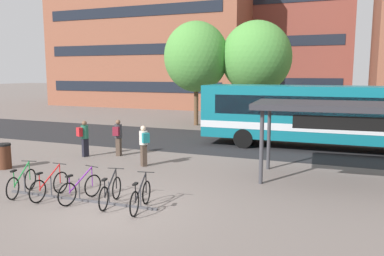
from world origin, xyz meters
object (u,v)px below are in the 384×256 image
(parked_bicycle_black_3, at_px, (110,192))
(trash_bin, at_px, (4,156))
(commuter_teal_pack_0, at_px, (144,143))
(street_tree_1, at_px, (196,57))
(commuter_red_pack_1, at_px, (84,136))
(street_tree_0, at_px, (256,58))
(parked_bicycle_green_0, at_px, (22,183))
(parked_bicycle_purple_2, at_px, (80,189))
(transit_shelter, at_px, (349,109))
(commuter_maroon_pack_2, at_px, (118,135))
(parked_bicycle_black_4, at_px, (141,197))
(city_bus, at_px, (322,114))
(parked_bicycle_red_1, at_px, (50,186))

(parked_bicycle_black_3, distance_m, trash_bin, 6.75)
(parked_bicycle_black_3, bearing_deg, commuter_teal_pack_0, 4.66)
(street_tree_1, bearing_deg, commuter_red_pack_1, -94.94)
(commuter_red_pack_1, distance_m, street_tree_0, 14.51)
(commuter_teal_pack_0, bearing_deg, parked_bicycle_green_0, 108.00)
(parked_bicycle_green_0, distance_m, parked_bicycle_black_3, 3.19)
(parked_bicycle_purple_2, xyz_separation_m, parked_bicycle_black_3, (1.03, 0.05, 0.00))
(transit_shelter, distance_m, commuter_maroon_pack_2, 10.05)
(parked_bicycle_black_4, xyz_separation_m, street_tree_0, (-0.64, 18.16, 4.52))
(parked_bicycle_black_3, xyz_separation_m, parked_bicycle_black_4, (1.04, -0.06, 0.00))
(street_tree_0, bearing_deg, transit_shelter, -65.16)
(street_tree_0, bearing_deg, city_bus, -54.96)
(parked_bicycle_green_0, height_order, commuter_maroon_pack_2, commuter_maroon_pack_2)
(parked_bicycle_purple_2, height_order, commuter_teal_pack_0, commuter_teal_pack_0)
(transit_shelter, height_order, street_tree_0, street_tree_0)
(transit_shelter, relative_size, commuter_red_pack_1, 3.96)
(city_bus, xyz_separation_m, parked_bicycle_black_3, (-5.34, -11.07, -1.39))
(parked_bicycle_green_0, bearing_deg, street_tree_1, -12.83)
(parked_bicycle_purple_2, bearing_deg, parked_bicycle_red_1, 104.20)
(parked_bicycle_red_1, xyz_separation_m, parked_bicycle_black_3, (2.12, 0.14, 0.00))
(parked_bicycle_black_4, xyz_separation_m, commuter_teal_pack_0, (-2.36, 4.57, 0.60))
(trash_bin, xyz_separation_m, street_tree_0, (6.82, 16.00, 4.39))
(trash_bin, bearing_deg, city_bus, 37.33)
(transit_shelter, bearing_deg, parked_bicycle_black_3, -145.80)
(commuter_teal_pack_0, height_order, street_tree_1, street_tree_1)
(street_tree_1, bearing_deg, parked_bicycle_purple_2, -80.96)
(parked_bicycle_red_1, relative_size, parked_bicycle_purple_2, 1.01)
(parked_bicycle_black_3, distance_m, street_tree_0, 18.67)
(commuter_red_pack_1, xyz_separation_m, trash_bin, (-1.65, -3.02, -0.45))
(parked_bicycle_green_0, relative_size, commuter_maroon_pack_2, 0.99)
(parked_bicycle_purple_2, height_order, parked_bicycle_black_4, same)
(commuter_teal_pack_0, bearing_deg, parked_bicycle_black_3, 145.86)
(city_bus, xyz_separation_m, trash_bin, (-11.75, -8.96, -1.26))
(transit_shelter, height_order, commuter_maroon_pack_2, transit_shelter)
(city_bus, distance_m, street_tree_1, 11.30)
(parked_bicycle_red_1, bearing_deg, commuter_red_pack_1, 26.57)
(transit_shelter, distance_m, commuter_red_pack_1, 11.36)
(trash_bin, bearing_deg, street_tree_0, 66.92)
(commuter_maroon_pack_2, height_order, street_tree_0, street_tree_0)
(city_bus, xyz_separation_m, parked_bicycle_black_4, (-4.30, -11.13, -1.39))
(parked_bicycle_green_0, xyz_separation_m, commuter_teal_pack_0, (1.86, 4.72, 0.60))
(parked_bicycle_green_0, bearing_deg, parked_bicycle_black_4, -102.64)
(commuter_red_pack_1, bearing_deg, parked_bicycle_black_4, -107.24)
(city_bus, xyz_separation_m, parked_bicycle_red_1, (-7.46, -11.22, -1.39))
(parked_bicycle_purple_2, xyz_separation_m, commuter_maroon_pack_2, (-2.38, 5.92, 0.60))
(city_bus, distance_m, parked_bicycle_purple_2, 12.89)
(commuter_teal_pack_0, xyz_separation_m, street_tree_1, (-2.42, 12.48, 3.98))
(commuter_teal_pack_0, relative_size, commuter_maroon_pack_2, 1.00)
(parked_bicycle_red_1, bearing_deg, parked_bicycle_black_3, -86.16)
(parked_bicycle_green_0, bearing_deg, commuter_red_pack_1, 1.85)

